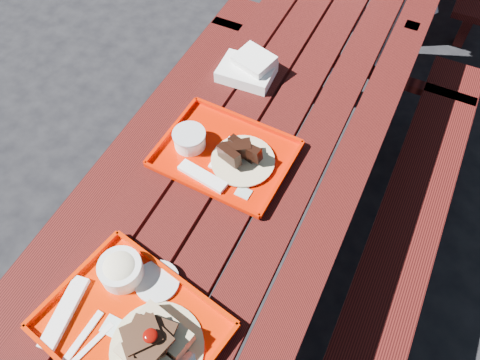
{
  "coord_description": "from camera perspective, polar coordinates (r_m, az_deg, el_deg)",
  "views": [
    {
      "loc": [
        0.37,
        -0.91,
        2.07
      ],
      "look_at": [
        0.0,
        -0.15,
        0.82
      ],
      "focal_mm": 35.0,
      "sensor_mm": 36.0,
      "label": 1
    }
  ],
  "objects": [
    {
      "name": "picnic_table_near",
      "position": [
        1.8,
        2.1,
        -1.07
      ],
      "size": [
        1.41,
        2.4,
        0.75
      ],
      "color": "#4A110E",
      "rests_on": "ground"
    },
    {
      "name": "near_tray",
      "position": [
        1.37,
        -12.59,
        -16.02
      ],
      "size": [
        0.54,
        0.46,
        0.15
      ],
      "color": "red",
      "rests_on": "picnic_table_near"
    },
    {
      "name": "far_tray",
      "position": [
        1.63,
        -2.19,
        3.26
      ],
      "size": [
        0.47,
        0.37,
        0.08
      ],
      "color": "red",
      "rests_on": "picnic_table_near"
    },
    {
      "name": "white_cloth",
      "position": [
        1.89,
        1.07,
        13.41
      ],
      "size": [
        0.22,
        0.19,
        0.09
      ],
      "color": "white",
      "rests_on": "picnic_table_near"
    },
    {
      "name": "ground",
      "position": [
        2.29,
        1.67,
        -8.73
      ],
      "size": [
        60.0,
        60.0,
        0.0
      ],
      "primitive_type": "plane",
      "color": "black",
      "rests_on": "ground"
    }
  ]
}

